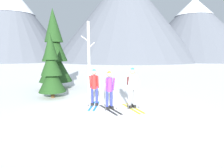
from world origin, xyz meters
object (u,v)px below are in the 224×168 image
(skier_in_white, at_px, (132,85))
(pine_tree_mid, at_px, (55,53))
(skier_in_purple, at_px, (109,89))
(skier_in_red, at_px, (94,86))
(pine_tree_near, at_px, (51,68))
(birch_tree_tall, at_px, (89,58))

(skier_in_white, distance_m, pine_tree_mid, 6.98)
(skier_in_purple, xyz_separation_m, skier_in_white, (1.02, 0.26, 0.12))
(skier_in_red, relative_size, pine_tree_near, 0.48)
(skier_in_red, distance_m, skier_in_white, 1.80)
(skier_in_purple, distance_m, skier_in_white, 1.06)
(pine_tree_near, bearing_deg, birch_tree_tall, 28.88)
(pine_tree_near, height_order, birch_tree_tall, birch_tree_tall)
(skier_in_purple, height_order, pine_tree_mid, pine_tree_mid)
(birch_tree_tall, bearing_deg, pine_tree_near, -151.12)
(pine_tree_near, bearing_deg, skier_in_white, -22.36)
(pine_tree_near, bearing_deg, skier_in_purple, -31.48)
(birch_tree_tall, bearing_deg, pine_tree_mid, 148.74)
(skier_in_red, distance_m, birch_tree_tall, 2.94)
(pine_tree_near, bearing_deg, pine_tree_mid, 105.45)
(skier_in_purple, xyz_separation_m, birch_tree_tall, (-1.42, 3.13, 1.28))
(skier_in_red, relative_size, skier_in_purple, 1.02)
(skier_in_red, relative_size, skier_in_white, 0.95)
(pine_tree_mid, xyz_separation_m, birch_tree_tall, (2.68, -1.63, -0.31))
(skier_in_red, height_order, birch_tree_tall, birch_tree_tall)
(skier_in_purple, bearing_deg, pine_tree_mid, 130.81)
(birch_tree_tall, bearing_deg, skier_in_white, -49.60)
(skier_in_purple, xyz_separation_m, pine_tree_near, (-3.36, 2.06, 0.72))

